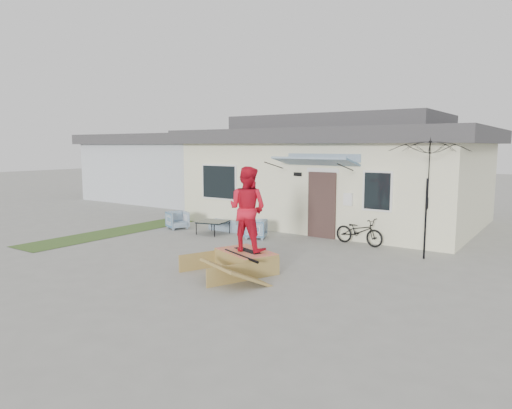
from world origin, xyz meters
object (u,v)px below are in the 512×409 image
Objects in this scene: loveseat at (228,223)px; patio_umbrella at (427,192)px; armchair_left at (178,219)px; skater at (247,207)px; bicycle at (359,228)px; skate_ramp at (246,261)px; coffee_table at (213,227)px; armchair_right at (256,228)px; skateboard at (247,250)px.

patio_umbrella reaches higher than loveseat.
skater is at bearing -96.14° from armchair_left.
skater is at bearing 173.53° from bicycle.
armchair_left is 0.44× the size of bicycle.
coffee_table is at bearing 161.68° from skate_ramp.
skate_ramp is (1.99, -3.26, -0.10)m from armchair_right.
armchair_left reaches higher than coffee_table.
armchair_left is at bearing -34.92° from skater.
skateboard is (5.26, -3.04, 0.15)m from armchair_left.
skater is (0.02, 0.04, 1.27)m from skate_ramp.
skate_ramp is at bearing 133.24° from loveseat.
armchair_right is 0.43× the size of bicycle.
armchair_right reaches higher than skate_ramp.
loveseat is 2.05× the size of armchair_right.
coffee_table is at bearing -67.34° from armchair_left.
coffee_table is 4.81m from bicycle.
armchair_right reaches higher than loveseat.
skate_ramp is 2.21× the size of skateboard.
skate_ramp is (3.57, -3.05, 0.02)m from coffee_table.
armchair_left is 0.28× the size of patio_umbrella.
armchair_right is at bearing 160.00° from loveseat.
armchair_left is 1.67m from coffee_table.
patio_umbrella is (2.06, -0.66, 1.25)m from bicycle.
armchair_left is at bearing -110.09° from armchair_right.
coffee_table is 4.86m from skater.
armchair_left reaches higher than skateboard.
armchair_left is 0.35× the size of skater.
bicycle is (6.32, 1.14, 0.15)m from armchair_left.
armchair_left is 6.43m from bicycle.
patio_umbrella is (6.71, 0.51, 1.53)m from coffee_table.
loveseat is 5.21m from skateboard.
coffee_table is at bearing -175.64° from patio_umbrella.
armchair_left is at bearing 108.01° from bicycle.
bicycle is 4.37m from skate_ramp.
skate_ramp is at bearing -131.41° from patio_umbrella.
armchair_right is 3.22m from bicycle.
patio_umbrella reaches higher than skateboard.
skateboard is 0.43× the size of skater.
skateboard reaches higher than skate_ramp.
coffee_table is 4.70m from skate_ramp.
skater is at bearing -39.92° from coffee_table.
armchair_left is at bearing 169.37° from skateboard.
armchair_right is 3.97m from skater.
bicycle is at bearing -109.16° from skater.
patio_umbrella is at bearing 70.25° from armchair_right.
patio_umbrella reaches higher than armchair_right.
armchair_right is 0.36× the size of skate_ramp.
armchair_left is at bearing 171.65° from skate_ramp.
loveseat is at bearing -42.04° from armchair_left.
armchair_left is 6.08m from skate_ramp.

